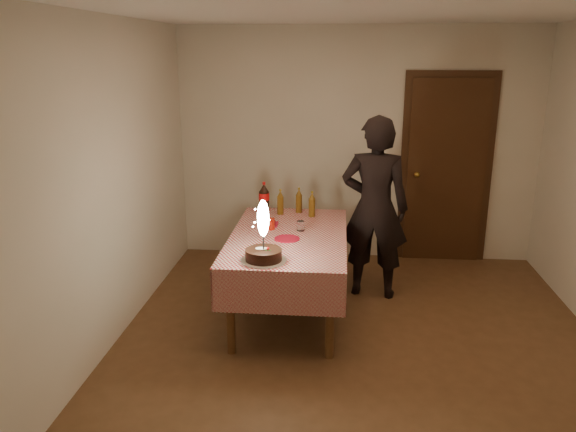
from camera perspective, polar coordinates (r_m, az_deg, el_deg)
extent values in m
cube|color=brown|center=(4.67, 7.05, -13.53)|extent=(4.00, 4.50, 0.01)
cube|color=beige|center=(6.38, 6.96, 7.10)|extent=(4.00, 0.04, 2.60)
cube|color=beige|center=(2.08, 9.93, -13.42)|extent=(4.00, 0.04, 2.60)
cube|color=beige|center=(4.55, -18.36, 2.59)|extent=(0.04, 4.50, 2.60)
cube|color=silver|center=(4.06, 8.42, 20.17)|extent=(4.00, 4.50, 0.04)
cube|color=#472814|center=(6.51, 15.73, 4.32)|extent=(0.85, 0.05, 2.05)
sphere|color=#B28C33|center=(6.42, 12.97, 4.12)|extent=(0.06, 0.06, 0.06)
cube|color=brown|center=(4.97, 0.05, -2.27)|extent=(0.90, 1.60, 0.04)
cylinder|color=brown|center=(4.49, -5.87, -9.69)|extent=(0.07, 0.07, 0.71)
cylinder|color=brown|center=(4.41, 4.28, -10.13)|extent=(0.07, 0.07, 0.71)
cylinder|color=brown|center=(5.83, -3.10, -3.32)|extent=(0.07, 0.07, 0.71)
cylinder|color=brown|center=(5.77, 4.60, -3.55)|extent=(0.07, 0.07, 0.71)
cube|color=beige|center=(4.96, 0.05, -1.99)|extent=(1.02, 1.72, 0.01)
cube|color=beige|center=(4.23, -1.02, -7.91)|extent=(1.02, 0.01, 0.34)
cube|color=beige|center=(5.82, 0.83, -0.98)|extent=(1.02, 0.01, 0.34)
cube|color=beige|center=(5.09, -5.62, -3.69)|extent=(0.01, 1.72, 0.34)
cube|color=beige|center=(5.00, 5.83, -4.06)|extent=(0.01, 1.72, 0.34)
cylinder|color=white|center=(4.37, -2.49, -4.50)|extent=(0.35, 0.35, 0.01)
cylinder|color=black|center=(4.35, -2.49, -3.93)|extent=(0.28, 0.28, 0.09)
cylinder|color=white|center=(4.35, -2.74, -3.30)|extent=(0.07, 0.07, 0.00)
sphere|color=red|center=(4.32, -2.06, -3.31)|extent=(0.02, 0.02, 0.02)
cube|color=#19721E|center=(4.31, -1.88, -3.50)|extent=(0.02, 0.01, 0.00)
cube|color=#19721E|center=(4.31, -2.22, -3.51)|extent=(0.01, 0.02, 0.00)
cylinder|color=#262628|center=(4.32, -2.51, -2.65)|extent=(0.01, 0.01, 0.12)
ellipsoid|color=#FFF2BF|center=(4.26, -2.54, -0.24)|extent=(0.09, 0.09, 0.29)
sphere|color=white|center=(4.29, -2.52, -1.64)|extent=(0.04, 0.04, 0.04)
cylinder|color=red|center=(4.85, -0.10, -2.32)|extent=(0.22, 0.22, 0.01)
cylinder|color=red|center=(5.10, -1.81, -0.81)|extent=(0.08, 0.08, 0.10)
cylinder|color=white|center=(5.06, 1.29, -1.01)|extent=(0.07, 0.07, 0.09)
cube|color=#AA132B|center=(5.22, -1.89, -0.86)|extent=(0.15, 0.15, 0.02)
cylinder|color=black|center=(5.60, -2.44, 1.40)|extent=(0.10, 0.10, 0.22)
cylinder|color=red|center=(5.59, -2.45, 2.00)|extent=(0.10, 0.10, 0.07)
cone|color=black|center=(5.56, -2.46, 2.89)|extent=(0.10, 0.10, 0.08)
cylinder|color=red|center=(5.55, -2.46, 3.34)|extent=(0.03, 0.03, 0.02)
cylinder|color=brown|center=(5.56, -0.78, 1.09)|extent=(0.06, 0.06, 0.18)
cone|color=brown|center=(5.53, -0.79, 2.29)|extent=(0.06, 0.06, 0.06)
cylinder|color=olive|center=(5.52, -0.79, 2.64)|extent=(0.02, 0.02, 0.02)
cylinder|color=brown|center=(5.48, 2.44, 0.86)|extent=(0.06, 0.06, 0.18)
cone|color=brown|center=(5.45, 2.46, 2.07)|extent=(0.06, 0.06, 0.06)
cylinder|color=olive|center=(5.44, 2.46, 2.43)|extent=(0.02, 0.02, 0.02)
cylinder|color=brown|center=(5.62, 1.11, 1.26)|extent=(0.06, 0.06, 0.18)
cone|color=brown|center=(5.59, 1.12, 2.45)|extent=(0.06, 0.06, 0.06)
cylinder|color=olive|center=(5.58, 1.12, 2.80)|extent=(0.02, 0.02, 0.02)
imported|color=black|center=(5.41, 8.79, 0.81)|extent=(0.70, 0.51, 1.77)
cube|color=black|center=(5.41, 9.21, 7.58)|extent=(0.14, 0.11, 0.10)
cylinder|color=black|center=(5.48, 9.28, 7.70)|extent=(0.09, 0.09, 0.08)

